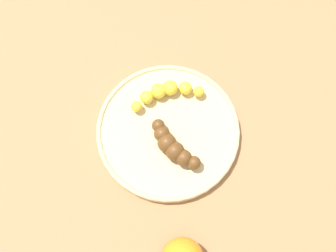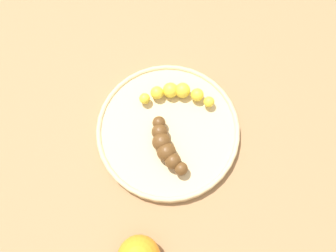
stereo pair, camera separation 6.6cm
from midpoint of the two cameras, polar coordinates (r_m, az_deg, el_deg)
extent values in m
plane|color=#936D47|center=(0.70, 2.69, -1.41)|extent=(2.40, 2.40, 0.00)
cylinder|color=#D1B784|center=(0.69, 2.72, -1.18)|extent=(0.29, 0.29, 0.02)
torus|color=#D1B784|center=(0.68, 2.75, -0.95)|extent=(0.29, 0.29, 0.01)
sphere|color=#593819|center=(0.67, 1.39, 0.34)|extent=(0.03, 0.03, 0.03)
sphere|color=#593819|center=(0.66, 1.45, -1.40)|extent=(0.03, 0.03, 0.03)
sphere|color=#593819|center=(0.65, 1.87, -3.13)|extent=(0.04, 0.04, 0.04)
sphere|color=#593819|center=(0.65, 2.64, -4.78)|extent=(0.04, 0.04, 0.04)
sphere|color=#593819|center=(0.64, 3.74, -6.27)|extent=(0.03, 0.03, 0.03)
sphere|color=#593819|center=(0.64, 5.14, -7.54)|extent=(0.03, 0.03, 0.03)
sphere|color=yellow|center=(0.69, 9.54, 3.61)|extent=(0.02, 0.02, 0.02)
sphere|color=yellow|center=(0.70, 7.59, 4.79)|extent=(0.03, 0.03, 0.03)
sphere|color=yellow|center=(0.70, 5.41, 5.46)|extent=(0.03, 0.03, 0.03)
sphere|color=yellow|center=(0.69, 3.12, 5.60)|extent=(0.03, 0.03, 0.03)
sphere|color=yellow|center=(0.69, 0.88, 5.17)|extent=(0.03, 0.03, 0.03)
sphere|color=yellow|center=(0.69, -1.18, 4.21)|extent=(0.02, 0.02, 0.02)
camera|label=1|loc=(0.03, -87.11, 8.38)|focal=36.63mm
camera|label=2|loc=(0.03, 92.89, -8.38)|focal=36.63mm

